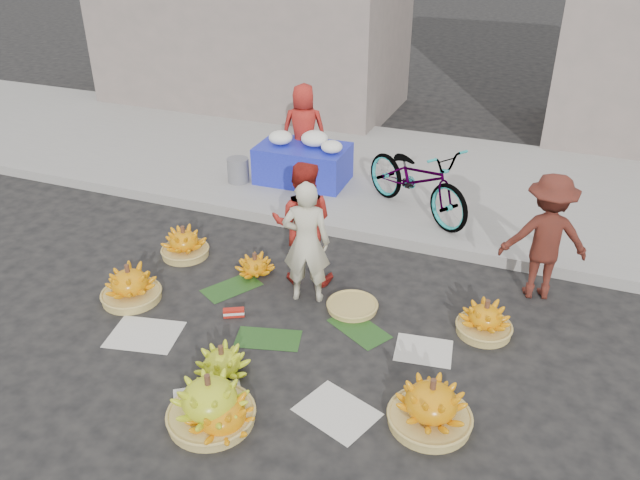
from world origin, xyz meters
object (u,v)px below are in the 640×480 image
at_px(banana_bunch_4, 431,405).
at_px(vendor_cream, 306,243).
at_px(banana_bunch_0, 130,285).
at_px(bicycle, 417,179).
at_px(flower_table, 303,161).

relative_size(banana_bunch_4, vendor_cream, 0.56).
height_order(banana_bunch_0, banana_bunch_4, banana_bunch_4).
xyz_separation_m(banana_bunch_0, banana_bunch_4, (3.48, -0.62, 0.02)).
bearing_deg(bicycle, vendor_cream, -161.09).
xyz_separation_m(banana_bunch_0, bicycle, (2.42, 3.05, 0.44)).
bearing_deg(banana_bunch_0, bicycle, 51.52).
bearing_deg(bicycle, banana_bunch_0, 175.88).
bearing_deg(bicycle, flower_table, 110.55).
xyz_separation_m(banana_bunch_0, vendor_cream, (1.79, 0.75, 0.51)).
height_order(vendor_cream, bicycle, vendor_cream).
distance_m(banana_bunch_4, bicycle, 3.84).
distance_m(vendor_cream, flower_table, 3.02).
height_order(flower_table, bicycle, bicycle).
bearing_deg(flower_table, bicycle, -15.50).
bearing_deg(banana_bunch_4, flower_table, 125.16).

